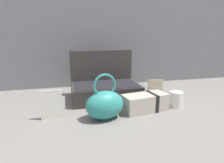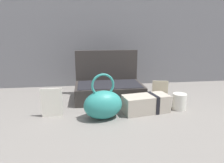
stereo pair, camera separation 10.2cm
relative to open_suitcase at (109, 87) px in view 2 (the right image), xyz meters
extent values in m
plane|color=slate|center=(-0.02, -0.21, -0.07)|extent=(6.00, 6.00, 0.00)
cube|color=#332D2B|center=(0.00, -0.03, -0.02)|extent=(0.42, 0.25, 0.10)
cube|color=black|center=(0.00, -0.03, 0.03)|extent=(0.38, 0.22, 0.00)
cube|color=#332D2B|center=(0.00, 0.11, 0.08)|extent=(0.42, 0.02, 0.30)
ellipsoid|color=teal|center=(-0.06, -0.31, 0.00)|extent=(0.21, 0.16, 0.14)
torus|color=teal|center=(-0.06, -0.31, 0.10)|extent=(0.11, 0.03, 0.11)
cube|color=#B2A899|center=(0.17, -0.26, -0.03)|extent=(0.26, 0.14, 0.09)
cube|color=black|center=(0.21, -0.25, -0.03)|extent=(0.04, 0.11, 0.10)
cylinder|color=silver|center=(0.36, -0.24, -0.03)|extent=(0.07, 0.07, 0.09)
torus|color=silver|center=(0.32, -0.24, -0.03)|extent=(0.06, 0.01, 0.06)
cube|color=silver|center=(-0.31, -0.25, 0.00)|extent=(0.10, 0.01, 0.15)
cube|color=beige|center=(0.32, -0.05, -0.01)|extent=(0.10, 0.03, 0.12)
camera|label=1|loc=(-0.24, -1.19, 0.34)|focal=31.80mm
camera|label=2|loc=(-0.14, -1.21, 0.34)|focal=31.80mm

